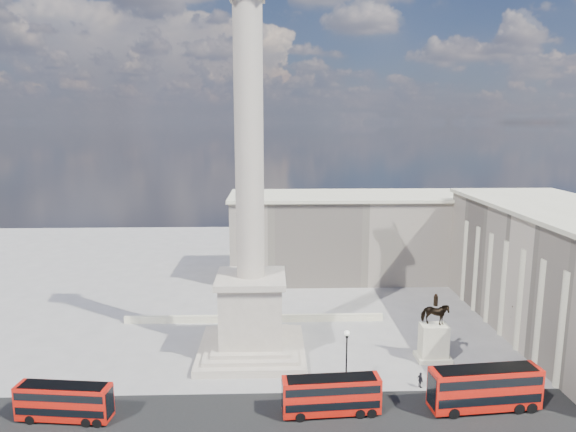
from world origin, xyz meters
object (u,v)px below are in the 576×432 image
(red_bus_b, at_px, (332,395))
(red_bus_c, at_px, (485,388))
(victorian_lamp, at_px, (347,354))
(pedestrian_walking, at_px, (458,372))
(pedestrian_crossing, at_px, (420,380))
(red_bus_a, at_px, (65,402))
(equestrian_statue, at_px, (434,337))
(nelsons_column, at_px, (251,260))
(pedestrian_standing, at_px, (508,379))

(red_bus_b, relative_size, red_bus_c, 0.87)
(victorian_lamp, bearing_deg, pedestrian_walking, 7.41)
(red_bus_c, bearing_deg, pedestrian_walking, 87.60)
(red_bus_c, xyz_separation_m, pedestrian_crossing, (-5.53, 4.89, -1.59))
(red_bus_a, distance_m, equestrian_statue, 44.23)
(pedestrian_crossing, bearing_deg, red_bus_c, -146.73)
(red_bus_a, distance_m, red_bus_b, 27.70)
(red_bus_c, bearing_deg, nelsons_column, 144.94)
(red_bus_b, xyz_separation_m, pedestrian_standing, (21.43, 5.39, -1.35))
(red_bus_a, height_order, red_bus_c, red_bus_c)
(pedestrian_walking, height_order, pedestrian_crossing, pedestrian_crossing)
(red_bus_b, xyz_separation_m, pedestrian_walking, (16.16, 7.26, -1.41))
(red_bus_b, bearing_deg, victorian_lamp, 63.16)
(pedestrian_standing, bearing_deg, equestrian_statue, -56.89)
(red_bus_a, height_order, red_bus_b, red_bus_b)
(nelsons_column, xyz_separation_m, pedestrian_walking, (25.17, -7.68, -12.13))
(red_bus_c, distance_m, equestrian_statue, 12.17)
(red_bus_a, xyz_separation_m, pedestrian_standing, (49.13, 5.63, -1.23))
(red_bus_c, height_order, equestrian_statue, equestrian_statue)
(red_bus_b, height_order, pedestrian_standing, red_bus_b)
(red_bus_b, bearing_deg, equestrian_statue, 36.18)
(pedestrian_standing, relative_size, pedestrian_crossing, 0.90)
(nelsons_column, bearing_deg, red_bus_c, -29.78)
(equestrian_statue, bearing_deg, red_bus_c, -81.37)
(red_bus_a, height_order, pedestrian_walking, red_bus_a)
(pedestrian_standing, bearing_deg, red_bus_c, 34.79)
(red_bus_b, height_order, red_bus_c, red_bus_c)
(red_bus_c, bearing_deg, victorian_lamp, 154.91)
(pedestrian_walking, relative_size, pedestrian_crossing, 0.84)
(nelsons_column, height_order, red_bus_a, nelsons_column)
(victorian_lamp, bearing_deg, nelsons_column, 140.03)
(red_bus_b, bearing_deg, pedestrian_standing, 10.21)
(pedestrian_standing, distance_m, pedestrian_crossing, 10.45)
(red_bus_a, xyz_separation_m, red_bus_b, (27.70, 0.23, 0.12))
(red_bus_a, bearing_deg, pedestrian_crossing, 14.52)
(victorian_lamp, relative_size, equestrian_statue, 0.79)
(red_bus_b, xyz_separation_m, equestrian_statue, (14.69, 12.37, 0.95))
(red_bus_b, height_order, pedestrian_crossing, red_bus_b)
(pedestrian_standing, height_order, pedestrian_crossing, pedestrian_crossing)
(red_bus_c, height_order, pedestrian_crossing, red_bus_c)
(nelsons_column, distance_m, victorian_lamp, 17.17)
(red_bus_c, xyz_separation_m, pedestrian_walking, (-0.35, 6.92, -1.74))
(nelsons_column, height_order, pedestrian_crossing, nelsons_column)
(victorian_lamp, height_order, pedestrian_crossing, victorian_lamp)
(red_bus_a, distance_m, pedestrian_walking, 44.52)
(red_bus_b, bearing_deg, red_bus_a, 176.57)
(pedestrian_walking, bearing_deg, victorian_lamp, 170.63)
(nelsons_column, xyz_separation_m, pedestrian_standing, (30.44, -9.55, -12.07))
(victorian_lamp, bearing_deg, red_bus_a, -169.26)
(nelsons_column, bearing_deg, victorian_lamp, -39.97)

